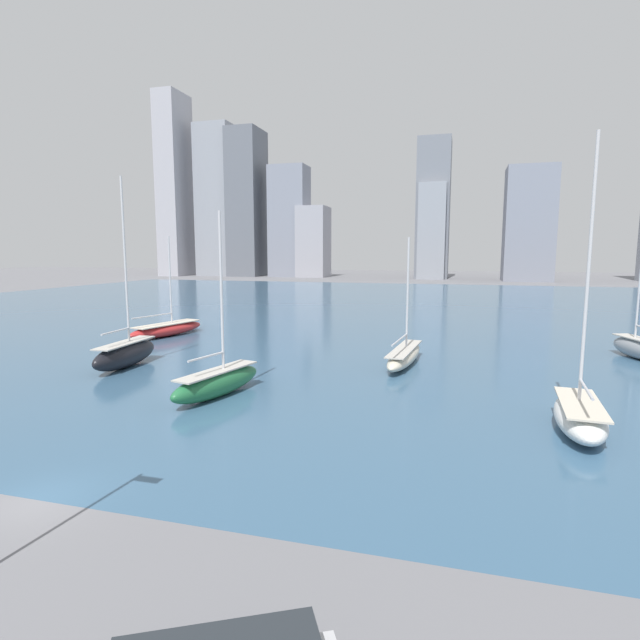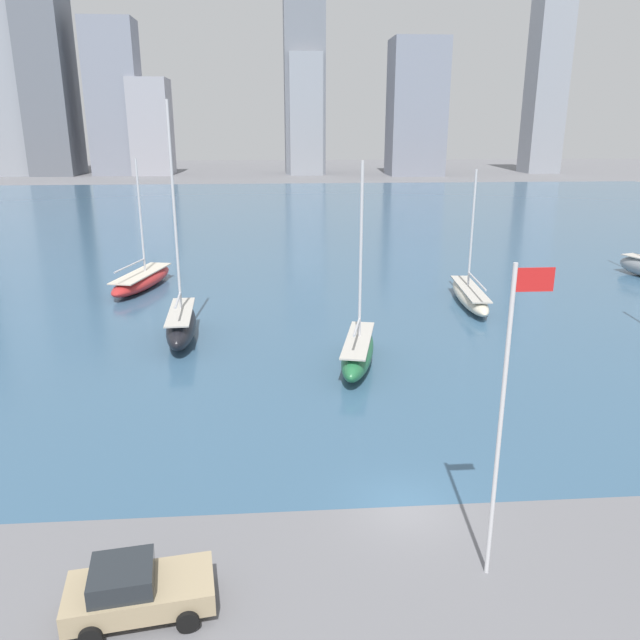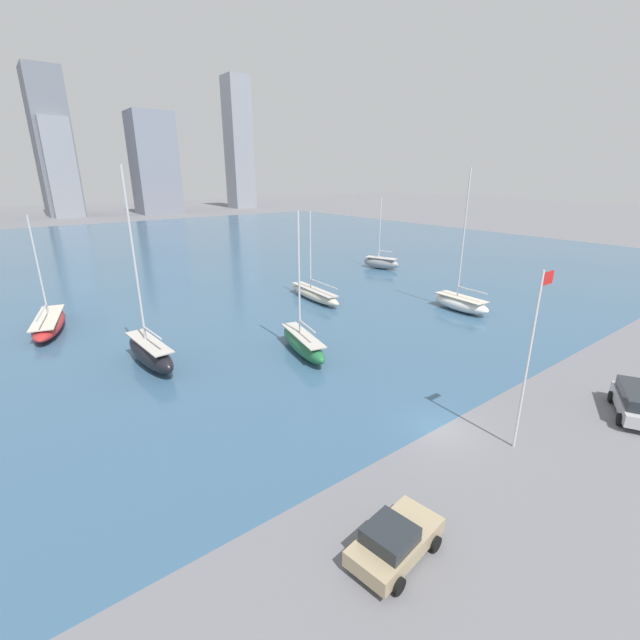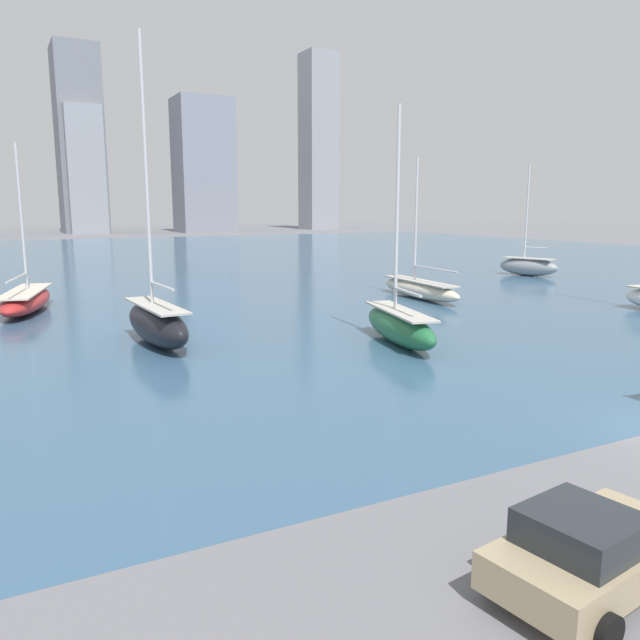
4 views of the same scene
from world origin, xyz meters
The scene contains 9 objects.
ground_plane centered at (0.00, 0.00, 0.00)m, with size 500.00×500.00×0.00m, color slate.
harbor_water centered at (0.00, 70.00, 0.00)m, with size 180.00×140.00×0.00m.
distant_city_skyline centered at (-31.24, 171.64, 25.80)m, with size 184.43×24.22×72.16m.
sailboat_black centered at (-11.26, 20.35, 1.19)m, with size 2.38×8.38×15.66m.
sailboat_cream centered at (11.06, 27.70, 0.80)m, with size 2.80×10.76×10.82m.
sailboat_red centered at (-16.79, 35.12, 0.80)m, with size 5.04×10.87×11.36m.
sailboat_white centered at (21.82, 13.82, 0.96)m, with size 2.99×7.62×15.65m.
sailboat_green centered at (0.10, 14.71, 1.00)m, with size 3.64×8.59×12.22m.
sailboat_gray centered at (31.14, 35.84, 1.04)m, with size 3.82×6.67×11.35m.
Camera 1 is at (15.38, -14.59, 9.54)m, focal length 28.00 mm.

